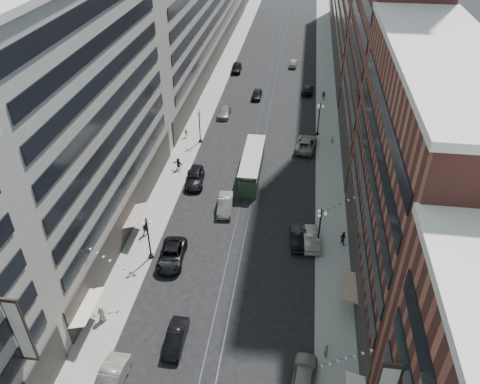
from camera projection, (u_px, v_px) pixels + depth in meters
The scene contains 36 objects.
ground at pixel (261, 132), 77.43m from camera, with size 220.00×220.00×0.00m, color black.
sidewalk_west at pixel (207, 103), 86.75m from camera, with size 4.00×180.00×0.15m, color gray.
sidewalk_east at pixel (327, 110), 84.31m from camera, with size 4.00×180.00×0.15m, color gray.
rail_west at pixel (263, 106), 85.64m from camera, with size 0.12×180.00×0.02m, color #2D2D33.
rail_east at pixel (270, 107), 85.49m from camera, with size 0.12×180.00×0.02m, color #2D2D33.
building_west_mid at pixel (79, 121), 49.36m from camera, with size 8.00×36.00×28.00m, color #9E998C.
building_east_mid at pixel (415, 187), 42.66m from camera, with size 8.00×30.00×24.00m, color brown.
building_east_tower at pixel (393, 9), 60.31m from camera, with size 8.00×26.00×42.00m, color brown.
lamppost_sw_far at pixel (148, 237), 50.65m from camera, with size 1.03×1.14×5.52m.
lamppost_sw_mid at pixel (200, 125), 72.62m from camera, with size 1.03×1.14×5.52m.
lamppost_se_far at pixel (319, 228), 51.86m from camera, with size 1.03×1.14×5.52m.
lamppost_se_mid at pixel (319, 118), 74.65m from camera, with size 1.03×1.14×5.52m.
streetcar at pixel (252, 166), 65.77m from camera, with size 2.64×11.92×3.30m.
car_1 at pixel (110, 382), 38.76m from camera, with size 1.90×5.44×1.79m, color slate.
car_2 at pixel (171, 255), 51.61m from camera, with size 2.71×5.87×1.63m, color black.
car_4 at pixel (304, 377), 39.19m from camera, with size 2.07×5.14×1.75m, color gray.
car_5 at pixel (176, 338), 42.57m from camera, with size 1.62×4.64×1.53m, color black.
pedestrian_1 at pixel (102, 313), 44.52m from camera, with size 0.90×0.49×1.84m, color gray.
pedestrian_2 at pixel (145, 229), 55.04m from camera, with size 0.83×0.46×1.72m, color black.
pedestrian_4 at pixel (326, 350), 41.29m from camera, with size 0.92×0.42×1.56m, color #C1B09F.
car_7 at pixel (195, 180), 64.21m from camera, with size 2.36×5.11×1.42m, color black.
car_8 at pixel (224, 112), 82.05m from camera, with size 2.07×5.08×1.47m, color #69655D.
car_9 at pixel (236, 68), 99.86m from camera, with size 2.04×5.06×1.73m, color black.
car_10 at pixel (298, 237), 54.11m from camera, with size 1.78×5.11×1.68m, color black.
car_11 at pixel (306, 144), 72.30m from camera, with size 2.93×6.35×1.77m, color slate.
car_12 at pixel (308, 89), 90.36m from camera, with size 2.04×5.01×1.45m, color black.
car_13 at pixel (257, 94), 88.37m from camera, with size 1.76×4.37×1.49m, color black.
car_14 at pixel (294, 63), 102.57m from camera, with size 1.48×4.25×1.40m, color slate.
pedestrian_5 at pixel (178, 164), 67.06m from camera, with size 1.66×0.48×1.78m, color black.
pedestrian_6 at pixel (186, 133), 75.15m from camera, with size 0.90×0.41×1.54m, color #C0B59F.
pedestrian_7 at pixel (343, 238), 53.70m from camera, with size 0.84×0.46×1.72m, color black.
pedestrian_8 at pixel (332, 139), 73.31m from camera, with size 0.58×0.38×1.58m, color #B8AA98.
pedestrian_9 at pixel (324, 96), 87.34m from camera, with size 1.01×0.42×1.56m, color black.
car_extra_0 at pixel (311, 238), 53.95m from camera, with size 1.79×5.14×1.69m, color gray.
car_extra_1 at pixel (225, 204), 59.37m from camera, with size 1.78×5.09×1.68m, color slate.
car_extra_2 at pixel (195, 176), 64.71m from camera, with size 2.08×5.17×1.76m, color black.
Camera 1 is at (5.90, -9.12, 35.99)m, focal length 35.00 mm.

